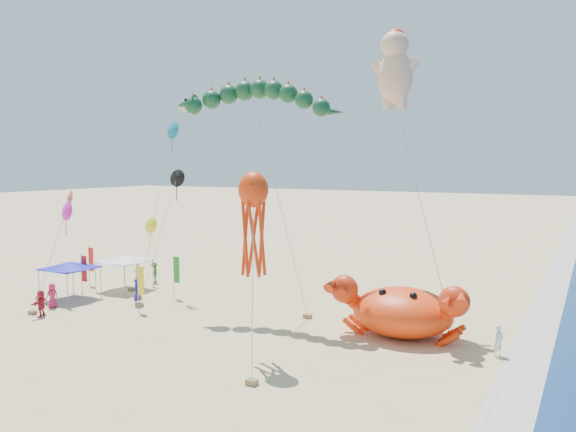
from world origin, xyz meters
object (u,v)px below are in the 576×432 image
object	(u,v)px
canopy_blue	(70,265)
canopy_white	(124,258)
dragon_kite	(254,104)
cherub_kite	(395,67)
crab_inflatable	(402,310)
octopus_kite	(253,216)

from	to	relation	value
canopy_blue	canopy_white	size ratio (longest dim) A/B	0.98
dragon_kite	canopy_white	xyz separation A→B (m)	(-12.21, 0.41, -11.11)
canopy_white	cherub_kite	bearing A→B (deg)	8.43
crab_inflatable	cherub_kite	xyz separation A→B (m)	(-2.02, 4.17, 14.17)
octopus_kite	canopy_white	world-z (taller)	octopus_kite
dragon_kite	crab_inflatable	bearing A→B (deg)	-4.11
cherub_kite	canopy_white	size ratio (longest dim) A/B	5.02
crab_inflatable	canopy_white	distance (m)	22.46
dragon_kite	canopy_white	distance (m)	16.51
octopus_kite	canopy_white	bearing A→B (deg)	155.05
cherub_kite	canopy_blue	size ratio (longest dim) A/B	5.12
dragon_kite	cherub_kite	bearing A→B (deg)	22.75
cherub_kite	octopus_kite	world-z (taller)	cherub_kite
canopy_blue	dragon_kite	bearing A→B (deg)	15.36
dragon_kite	cherub_kite	world-z (taller)	cherub_kite
cherub_kite	canopy_white	bearing A→B (deg)	-171.57
crab_inflatable	canopy_blue	xyz separation A→B (m)	(-23.62, -2.95, 0.94)
canopy_blue	cherub_kite	bearing A→B (deg)	18.24
dragon_kite	octopus_kite	distance (m)	10.84
dragon_kite	octopus_kite	world-z (taller)	dragon_kite
canopy_blue	crab_inflatable	bearing A→B (deg)	7.12
octopus_kite	cherub_kite	bearing A→B (deg)	71.70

